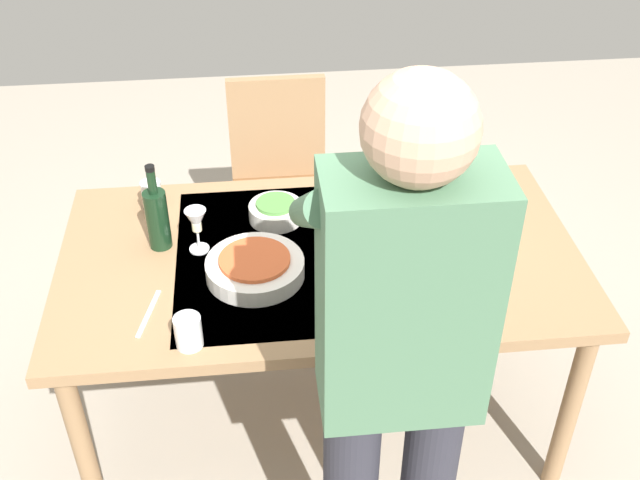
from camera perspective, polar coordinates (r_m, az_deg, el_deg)
The scene contains 15 objects.
ground_plane at distance 2.95m, azimuth 0.00°, elevation -12.51°, with size 6.00×6.00×0.00m, color #9E9384.
dining_table at distance 2.48m, azimuth 0.00°, elevation -2.25°, with size 1.64×0.91×0.75m.
chair_near at distance 3.25m, azimuth -2.99°, elevation 4.90°, with size 0.40×0.40×0.91m.
person_server at distance 1.78m, azimuth 5.76°, elevation -9.26°, with size 0.42×0.61×1.69m.
wine_bottle at distance 2.46m, azimuth -11.96°, elevation 1.67°, with size 0.07×0.07×0.30m.
wine_glass_left at distance 2.42m, azimuth -9.13°, elevation 1.27°, with size 0.07×0.07×0.15m.
wine_glass_right at distance 2.39m, azimuth 10.76°, elevation 0.51°, with size 0.07×0.07×0.15m.
water_cup_near_left at distance 2.67m, azimuth -12.33°, elevation 3.22°, with size 0.07×0.07×0.11m, color silver.
water_cup_near_right at distance 2.12m, azimuth -9.72°, elevation -6.71°, with size 0.08×0.08×0.10m, color silver.
water_cup_far_left at distance 2.55m, azimuth 11.17°, elevation 1.45°, with size 0.08×0.08×0.10m, color silver.
serving_bowl_pasta at distance 2.34m, azimuth -4.83°, elevation -1.99°, with size 0.30×0.30×0.07m.
side_bowl_salad at distance 2.57m, azimuth -3.29°, elevation 2.18°, with size 0.18×0.18×0.07m.
dinner_plate_near at distance 2.28m, azimuth 6.45°, elevation -4.13°, with size 0.23×0.23×0.01m, color silver.
dinner_plate_far at distance 2.58m, azimuth 3.76°, elevation 1.55°, with size 0.23×0.23×0.01m, color silver.
table_knife at distance 2.27m, azimuth -12.56°, elevation -5.32°, with size 0.01×0.20×0.01m, color silver.
Camera 1 is at (0.20, 1.92, 2.23)m, focal length 43.25 mm.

